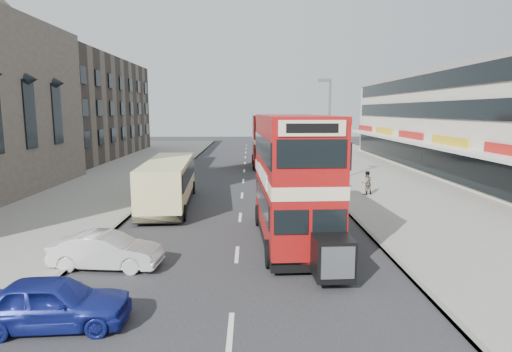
% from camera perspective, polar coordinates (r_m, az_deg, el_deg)
% --- Properties ---
extents(ground, '(160.00, 160.00, 0.00)m').
position_cam_1_polar(ground, '(15.54, -2.79, -12.94)').
color(ground, '#28282B').
rests_on(ground, ground).
extents(road_surface, '(12.00, 90.00, 0.01)m').
position_cam_1_polar(road_surface, '(34.91, -1.72, -0.68)').
color(road_surface, '#28282B').
rests_on(road_surface, ground).
extents(pavement_right, '(12.00, 90.00, 0.15)m').
position_cam_1_polar(pavement_right, '(36.73, 17.35, -0.49)').
color(pavement_right, gray).
rests_on(pavement_right, ground).
extents(pavement_left, '(12.00, 90.00, 0.15)m').
position_cam_1_polar(pavement_left, '(37.07, -20.60, -0.58)').
color(pavement_left, gray).
rests_on(pavement_left, ground).
extents(kerb_left, '(0.20, 90.00, 0.16)m').
position_cam_1_polar(kerb_left, '(35.51, -11.61, -0.58)').
color(kerb_left, gray).
rests_on(kerb_left, ground).
extents(kerb_right, '(0.20, 90.00, 0.16)m').
position_cam_1_polar(kerb_right, '(35.34, 8.22, -0.54)').
color(kerb_right, gray).
rests_on(kerb_right, ground).
extents(brick_terrace, '(14.00, 28.00, 12.00)m').
position_cam_1_polar(brick_terrace, '(57.06, -24.40, 8.28)').
color(brick_terrace, '#66594C').
rests_on(brick_terrace, ground).
extents(commercial_row, '(9.90, 46.20, 9.30)m').
position_cam_1_polar(commercial_row, '(41.30, 27.37, 6.36)').
color(commercial_row, beige).
rests_on(commercial_row, ground).
extents(street_lamp, '(1.00, 0.20, 8.12)m').
position_cam_1_polar(street_lamp, '(32.99, 9.68, 7.00)').
color(street_lamp, slate).
rests_on(street_lamp, ground).
extents(bus_main, '(3.10, 9.79, 5.37)m').
position_cam_1_polar(bus_main, '(18.46, 4.96, -0.36)').
color(bus_main, black).
rests_on(bus_main, ground).
extents(bus_second, '(2.60, 9.21, 5.07)m').
position_cam_1_polar(bus_second, '(43.91, 1.26, 4.77)').
color(bus_second, black).
rests_on(bus_second, ground).
extents(coach, '(3.09, 9.89, 2.59)m').
position_cam_1_polar(coach, '(26.16, -11.65, -0.68)').
color(coach, black).
rests_on(coach, ground).
extents(car_left_near, '(4.16, 1.90, 1.38)m').
position_cam_1_polar(car_left_near, '(12.98, -25.65, -15.07)').
color(car_left_near, navy).
rests_on(car_left_near, ground).
extents(car_left_front, '(4.11, 1.77, 1.32)m').
position_cam_1_polar(car_left_front, '(16.75, -19.46, -9.44)').
color(car_left_front, silver).
rests_on(car_left_front, ground).
extents(car_right_a, '(5.32, 2.40, 1.51)m').
position_cam_1_polar(car_right_a, '(30.89, 6.44, -0.56)').
color(car_right_a, maroon).
rests_on(car_right_a, ground).
extents(car_right_b, '(4.58, 2.47, 1.22)m').
position_cam_1_polar(car_right_b, '(34.27, 6.29, 0.12)').
color(car_right_b, '#C68413').
rests_on(car_right_b, ground).
extents(car_right_c, '(4.05, 1.87, 1.34)m').
position_cam_1_polar(car_right_c, '(47.66, 5.15, 2.65)').
color(car_right_c, '#5B93B7').
rests_on(car_right_c, ground).
extents(pedestrian_near, '(0.69, 0.58, 1.61)m').
position_cam_1_polar(pedestrian_near, '(29.41, 14.63, -0.88)').
color(pedestrian_near, gray).
rests_on(pedestrian_near, pavement_right).
extents(pedestrian_far, '(1.01, 0.78, 1.60)m').
position_cam_1_polar(pedestrian_far, '(46.92, 9.10, 2.82)').
color(pedestrian_far, gray).
rests_on(pedestrian_far, pavement_right).
extents(cyclist, '(0.70, 1.74, 2.23)m').
position_cam_1_polar(cyclist, '(35.30, 4.03, 0.67)').
color(cyclist, gray).
rests_on(cyclist, ground).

